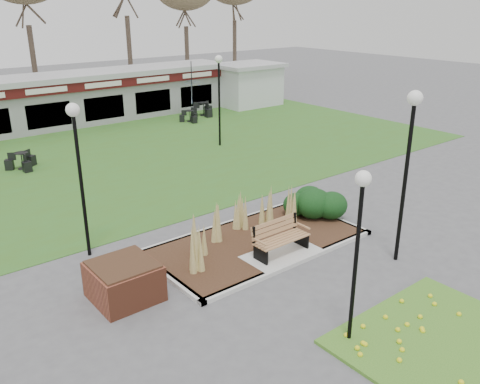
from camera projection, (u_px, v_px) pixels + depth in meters
ground at (285, 259)px, 14.23m from camera, size 100.00×100.00×0.00m
lawn at (102, 160)px, 22.98m from camera, size 34.00×16.00×0.02m
flower_bed at (434, 336)px, 10.84m from camera, size 4.20×3.00×0.16m
planting_bed at (285, 220)px, 15.83m from camera, size 6.75×3.40×1.27m
park_bench at (280, 237)px, 14.20m from camera, size 1.70×0.66×0.93m
brick_planter at (124, 281)px, 12.21m from camera, size 1.50×1.50×0.95m
food_pavilion at (39, 102)px, 28.27m from camera, size 24.60×3.40×2.90m
service_hut at (248, 84)px, 34.75m from camera, size 4.40×3.40×2.83m
lamp_post_near_left at (410, 140)px, 13.01m from camera, size 0.39×0.39×4.72m
lamp_post_near_right at (359, 221)px, 9.84m from camera, size 0.32×0.32×3.82m
lamp_post_mid_left at (77, 148)px, 13.35m from camera, size 0.36×0.36×4.35m
lamp_post_mid_right at (219, 81)px, 24.24m from camera, size 0.36×0.36×4.40m
bistro_set_b at (22, 163)px, 21.72m from camera, size 1.36×1.21×0.73m
bistro_set_c at (190, 118)px, 30.26m from camera, size 1.25×1.14×0.66m
bistro_set_d at (204, 111)px, 31.85m from camera, size 1.54×1.40×0.82m
patio_umbrella at (192, 92)px, 32.10m from camera, size 1.92×1.95×2.20m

